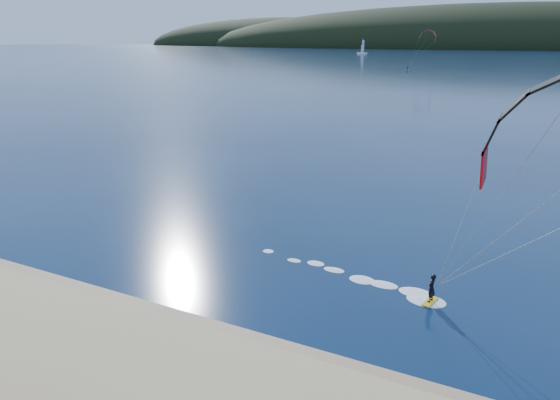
# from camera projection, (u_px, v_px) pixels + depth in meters

# --- Properties ---
(ground) EXTENTS (1800.00, 1800.00, 0.00)m
(ground) POSITION_uv_depth(u_px,v_px,m) (123.00, 393.00, 18.81)
(ground) COLOR #071934
(ground) RESTS_ON ground
(wet_sand) EXTENTS (220.00, 2.50, 0.10)m
(wet_sand) POSITION_uv_depth(u_px,v_px,m) (193.00, 332.00, 22.62)
(wet_sand) COLOR #987C58
(wet_sand) RESTS_ON ground
(headland) EXTENTS (1200.00, 310.00, 140.00)m
(headland) POSITION_uv_depth(u_px,v_px,m) (530.00, 48.00, 652.87)
(headland) COLOR black
(headland) RESTS_ON ground
(kitesurfer_far) EXTENTS (12.27, 8.02, 15.58)m
(kitesurfer_far) POSITION_uv_depth(u_px,v_px,m) (427.00, 39.00, 193.68)
(kitesurfer_far) COLOR gold
(kitesurfer_far) RESTS_ON ground
(sailboat) EXTENTS (9.01, 5.57, 12.54)m
(sailboat) POSITION_uv_depth(u_px,v_px,m) (362.00, 53.00, 409.95)
(sailboat) COLOR white
(sailboat) RESTS_ON ground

